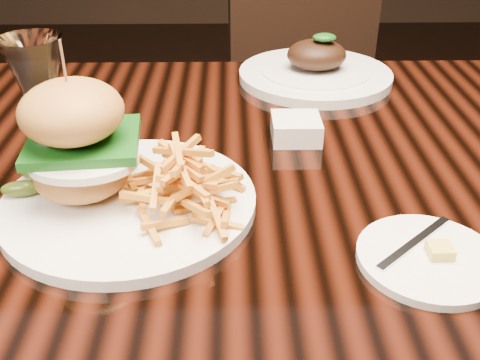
{
  "coord_description": "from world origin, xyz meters",
  "views": [
    {
      "loc": [
        -0.06,
        -0.7,
        1.15
      ],
      "look_at": [
        -0.05,
        -0.14,
        0.81
      ],
      "focal_mm": 42.0,
      "sensor_mm": 36.0,
      "label": 1
    }
  ],
  "objects_px": {
    "burger_plate": "(120,168)",
    "far_dish": "(315,71)",
    "dining_table": "(271,210)",
    "chair_far": "(311,81)",
    "wine_glass": "(38,80)"
  },
  "relations": [
    {
      "from": "burger_plate",
      "to": "chair_far",
      "type": "bearing_deg",
      "value": 75.77
    },
    {
      "from": "wine_glass",
      "to": "far_dish",
      "type": "height_order",
      "value": "wine_glass"
    },
    {
      "from": "burger_plate",
      "to": "far_dish",
      "type": "relative_size",
      "value": 1.08
    },
    {
      "from": "burger_plate",
      "to": "wine_glass",
      "type": "bearing_deg",
      "value": 157.68
    },
    {
      "from": "wine_glass",
      "to": "far_dish",
      "type": "bearing_deg",
      "value": 44.09
    },
    {
      "from": "dining_table",
      "to": "wine_glass",
      "type": "relative_size",
      "value": 7.91
    },
    {
      "from": "wine_glass",
      "to": "chair_far",
      "type": "height_order",
      "value": "wine_glass"
    },
    {
      "from": "wine_glass",
      "to": "chair_far",
      "type": "bearing_deg",
      "value": 63.07
    },
    {
      "from": "burger_plate",
      "to": "chair_far",
      "type": "xyz_separation_m",
      "value": [
        0.38,
        0.99,
        -0.27
      ]
    },
    {
      "from": "wine_glass",
      "to": "chair_far",
      "type": "xyz_separation_m",
      "value": [
        0.48,
        0.94,
        -0.36
      ]
    },
    {
      "from": "dining_table",
      "to": "burger_plate",
      "type": "xyz_separation_m",
      "value": [
        -0.2,
        -0.1,
        0.13
      ]
    },
    {
      "from": "wine_glass",
      "to": "burger_plate",
      "type": "bearing_deg",
      "value": -28.92
    },
    {
      "from": "burger_plate",
      "to": "far_dish",
      "type": "height_order",
      "value": "burger_plate"
    },
    {
      "from": "dining_table",
      "to": "chair_far",
      "type": "relative_size",
      "value": 1.68
    },
    {
      "from": "dining_table",
      "to": "wine_glass",
      "type": "xyz_separation_m",
      "value": [
        -0.29,
        -0.05,
        0.23
      ]
    }
  ]
}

